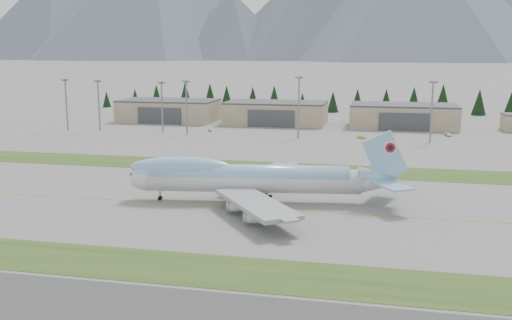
% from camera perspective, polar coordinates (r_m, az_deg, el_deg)
% --- Properties ---
extents(ground, '(7000.00, 7000.00, 0.00)m').
position_cam_1_polar(ground, '(131.22, -3.21, -4.64)').
color(ground, slate).
rests_on(ground, ground).
extents(grass_strip_near, '(400.00, 14.00, 0.08)m').
position_cam_1_polar(grass_strip_near, '(96.97, -9.27, -10.47)').
color(grass_strip_near, '#2C4819').
rests_on(grass_strip_near, ground).
extents(grass_strip_far, '(400.00, 18.00, 0.08)m').
position_cam_1_polar(grass_strip_far, '(173.81, 0.72, -0.76)').
color(grass_strip_far, '#2C4819').
rests_on(grass_strip_far, ground).
extents(taxiway_line_main, '(400.00, 0.40, 0.02)m').
position_cam_1_polar(taxiway_line_main, '(131.22, -3.21, -4.64)').
color(taxiway_line_main, orange).
rests_on(taxiway_line_main, ground).
extents(boeing_747_freighter, '(66.26, 56.44, 17.38)m').
position_cam_1_polar(boeing_747_freighter, '(133.62, -0.58, -1.80)').
color(boeing_747_freighter, silver).
rests_on(boeing_747_freighter, ground).
extents(hangar_left, '(48.00, 26.60, 10.80)m').
position_cam_1_polar(hangar_left, '(292.41, -8.70, 4.93)').
color(hangar_left, gray).
rests_on(hangar_left, ground).
extents(hangar_center, '(48.00, 26.60, 10.80)m').
position_cam_1_polar(hangar_center, '(277.68, 2.01, 4.74)').
color(hangar_center, gray).
rests_on(hangar_center, ground).
extents(hangar_right, '(48.00, 26.60, 10.80)m').
position_cam_1_polar(hangar_right, '(273.57, 14.51, 4.31)').
color(hangar_right, gray).
rests_on(hangar_right, ground).
extents(floodlight_masts, '(158.54, 8.13, 24.89)m').
position_cam_1_polar(floodlight_masts, '(241.77, -5.32, 6.33)').
color(floodlight_masts, gray).
rests_on(floodlight_masts, ground).
extents(service_vehicle_a, '(2.73, 3.77, 1.19)m').
position_cam_1_polar(service_vehicle_a, '(253.40, -4.63, 2.89)').
color(service_vehicle_a, silver).
rests_on(service_vehicle_a, ground).
extents(service_vehicle_b, '(4.02, 2.95, 1.26)m').
position_cam_1_polar(service_vehicle_b, '(235.38, 10.50, 2.13)').
color(service_vehicle_b, gold).
rests_on(service_vehicle_b, ground).
extents(service_vehicle_c, '(2.83, 4.83, 1.31)m').
position_cam_1_polar(service_vehicle_c, '(250.78, 18.64, 2.27)').
color(service_vehicle_c, silver).
rests_on(service_vehicle_c, ground).
extents(conifer_belt, '(272.27, 15.21, 16.85)m').
position_cam_1_polar(conifer_belt, '(335.61, 8.26, 6.05)').
color(conifer_belt, black).
rests_on(conifer_belt, ground).
extents(mountain_ridge_front, '(4223.81, 1310.38, 523.77)m').
position_cam_1_polar(mountain_ridge_front, '(2342.49, 9.56, 15.51)').
color(mountain_ridge_front, '#485060').
rests_on(mountain_ridge_front, ground).
extents(mountain_ridge_rear, '(4492.16, 1070.94, 535.47)m').
position_cam_1_polar(mountain_ridge_rear, '(3029.94, 12.81, 14.81)').
color(mountain_ridge_rear, '#485060').
rests_on(mountain_ridge_rear, ground).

